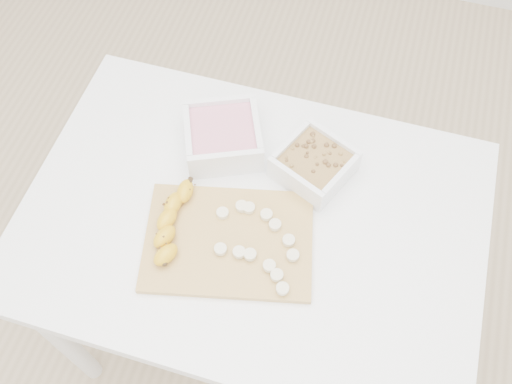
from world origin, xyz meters
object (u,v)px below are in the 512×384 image
(bowl_yogurt, at_px, (223,136))
(banana, at_px, (172,223))
(cutting_board, at_px, (229,241))
(table, at_px, (252,237))
(bowl_granola, at_px, (314,164))

(bowl_yogurt, distance_m, banana, 0.24)
(cutting_board, bearing_deg, table, 66.99)
(table, xyz_separation_m, bowl_yogurt, (-0.12, 0.16, 0.14))
(bowl_granola, relative_size, cutting_board, 0.56)
(table, bearing_deg, cutting_board, -113.01)
(cutting_board, bearing_deg, banana, -177.28)
(bowl_granola, bearing_deg, table, -123.72)
(bowl_yogurt, bearing_deg, bowl_granola, -3.37)
(cutting_board, relative_size, banana, 1.76)
(bowl_granola, xyz_separation_m, cutting_board, (-0.13, -0.22, -0.03))
(banana, bearing_deg, bowl_yogurt, 88.04)
(bowl_yogurt, distance_m, bowl_granola, 0.22)
(table, bearing_deg, banana, -153.11)
(table, distance_m, cutting_board, 0.13)
(table, distance_m, bowl_yogurt, 0.24)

